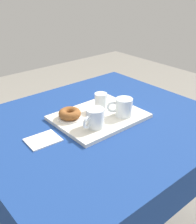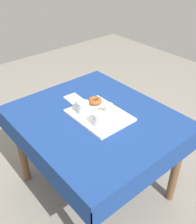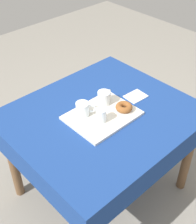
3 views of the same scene
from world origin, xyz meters
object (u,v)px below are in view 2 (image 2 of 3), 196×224
object	(u,v)px
dining_table	(95,128)
sugar_donut_left	(95,101)
serving_tray	(99,115)
water_glass_near	(108,110)
tea_mug_left	(99,119)
paper_napkin	(74,99)
tea_mug_right	(83,108)
donut_plate_left	(95,103)

from	to	relation	value
dining_table	sugar_donut_left	size ratio (longest dim) A/B	10.69
serving_tray	water_glass_near	bearing A→B (deg)	40.63
tea_mug_left	water_glass_near	bearing A→B (deg)	108.44
serving_tray	paper_napkin	distance (m)	0.31
tea_mug_right	sugar_donut_left	xyz separation A→B (m)	(-0.04, 0.14, -0.01)
paper_napkin	water_glass_near	bearing A→B (deg)	6.43
dining_table	sugar_donut_left	xyz separation A→B (m)	(-0.11, 0.09, 0.15)
paper_napkin	tea_mug_left	bearing A→B (deg)	-11.20
tea_mug_right	paper_napkin	size ratio (longest dim) A/B	0.90
donut_plate_left	sugar_donut_left	size ratio (longest dim) A/B	1.06
serving_tray	sugar_donut_left	xyz separation A→B (m)	(-0.12, 0.06, 0.03)
serving_tray	paper_napkin	bearing A→B (deg)	179.77
serving_tray	sugar_donut_left	bearing A→B (deg)	153.17
donut_plate_left	paper_napkin	world-z (taller)	donut_plate_left
sugar_donut_left	paper_napkin	size ratio (longest dim) A/B	0.78
donut_plate_left	sugar_donut_left	bearing A→B (deg)	0.00
tea_mug_left	water_glass_near	size ratio (longest dim) A/B	1.26
tea_mug_left	paper_napkin	world-z (taller)	tea_mug_left
donut_plate_left	paper_napkin	xyz separation A→B (m)	(-0.18, -0.06, -0.02)
dining_table	tea_mug_right	distance (m)	0.18
serving_tray	sugar_donut_left	distance (m)	0.14
tea_mug_right	water_glass_near	distance (m)	0.18
serving_tray	tea_mug_right	world-z (taller)	tea_mug_right
dining_table	paper_napkin	world-z (taller)	paper_napkin
water_glass_near	sugar_donut_left	size ratio (longest dim) A/B	0.82
dining_table	paper_napkin	xyz separation A→B (m)	(-0.29, 0.02, 0.11)
tea_mug_right	paper_napkin	xyz separation A→B (m)	(-0.22, 0.07, -0.06)
tea_mug_left	tea_mug_right	bearing A→B (deg)	179.03
serving_tray	tea_mug_left	xyz separation A→B (m)	(0.09, -0.08, 0.05)
tea_mug_left	paper_napkin	distance (m)	0.40
dining_table	tea_mug_right	xyz separation A→B (m)	(-0.07, -0.05, 0.16)
paper_napkin	tea_mug_right	bearing A→B (deg)	-18.83
tea_mug_left	serving_tray	bearing A→B (deg)	138.69
donut_plate_left	sugar_donut_left	world-z (taller)	sugar_donut_left
tea_mug_right	paper_napkin	distance (m)	0.24
water_glass_near	donut_plate_left	xyz separation A→B (m)	(-0.17, 0.02, -0.04)
dining_table	sugar_donut_left	distance (m)	0.20
tea_mug_left	paper_napkin	xyz separation A→B (m)	(-0.39, 0.08, -0.06)
tea_mug_right	sugar_donut_left	distance (m)	0.14
dining_table	serving_tray	distance (m)	0.12
paper_napkin	dining_table	bearing A→B (deg)	-4.68
dining_table	tea_mug_left	bearing A→B (deg)	-27.12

